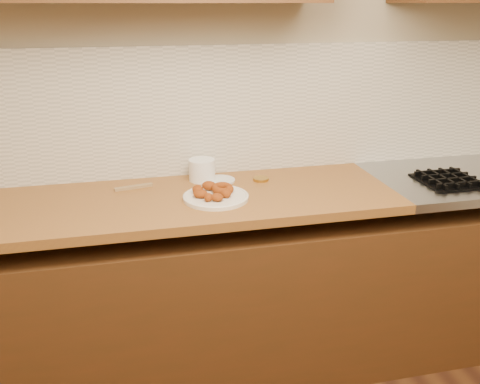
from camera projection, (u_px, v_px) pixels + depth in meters
name	position (u px, v px, depth m)	size (l,w,h in m)	color
wall_back	(260.00, 77.00, 2.38)	(4.00, 0.02, 2.70)	#BCAF8B
base_cabinet	(274.00, 290.00, 2.43)	(3.60, 0.60, 0.77)	#4A2711
butcher_block	(128.00, 206.00, 2.12)	(2.30, 0.62, 0.04)	#956122
backsplash	(261.00, 109.00, 2.42)	(3.60, 0.02, 0.60)	beige
donut_plate	(216.00, 197.00, 2.14)	(0.28, 0.28, 0.02)	white
ring_donut	(222.00, 189.00, 2.17)	(0.10, 0.10, 0.03)	#9C3D05
fried_dough_chunks	(208.00, 192.00, 2.13)	(0.17, 0.21, 0.04)	#9C3D05
plastic_tub	(202.00, 170.00, 2.35)	(0.12, 0.12, 0.10)	white
tub_lid	(220.00, 180.00, 2.35)	(0.14, 0.14, 0.01)	silver
brass_jar_lid	(261.00, 179.00, 2.36)	(0.07, 0.07, 0.01)	#B48B32
wooden_utensil	(134.00, 187.00, 2.26)	(0.17, 0.02, 0.01)	olive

